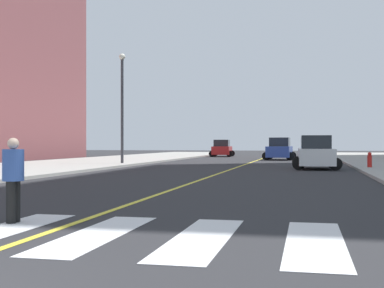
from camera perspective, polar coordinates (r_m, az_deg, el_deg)
name	(u,v)px	position (r m, az deg, el deg)	size (l,w,h in m)	color
crosswalk_paint	(50,232)	(9.55, -15.23, -9.20)	(13.50, 4.00, 0.01)	silver
lane_divider_paint	(254,162)	(44.60, 6.72, -1.92)	(0.16, 80.00, 0.01)	yellow
car_red_nearest	(222,149)	(61.29, 3.29, -0.52)	(2.89, 4.51, 1.97)	red
car_blue_second	(280,149)	(49.93, 9.53, -0.59)	(3.06, 4.77, 2.10)	#2D479E
car_white_third	(316,153)	(32.49, 13.35, -0.99)	(2.91, 4.59, 2.03)	silver
pedestrian_crossing	(13,176)	(10.72, -18.90, -3.33)	(0.41, 0.41, 1.65)	black
fire_hydrant	(370,160)	(32.42, 18.79, -1.65)	(0.26, 0.26, 0.89)	red
street_lamp	(122,99)	(37.60, -7.62, 4.90)	(0.44, 0.44, 7.78)	#38383D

